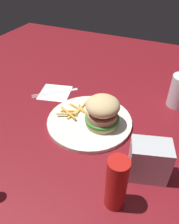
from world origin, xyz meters
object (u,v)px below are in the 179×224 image
object	(u,v)px
plate	(90,121)
napkin_dispenser	(149,161)
napkin	(55,93)
fork	(55,92)
sandwich	(102,111)
ketchup_bottle	(116,184)
fries_pile	(75,111)

from	to	relation	value
plate	napkin_dispenser	world-z (taller)	napkin_dispenser
plate	napkin	world-z (taller)	plate
plate	fork	size ratio (longest dim) A/B	1.87
napkin_dispenser	sandwich	bearing A→B (deg)	127.65
fork	ketchup_bottle	bearing A→B (deg)	47.28
sandwich	fork	size ratio (longest dim) A/B	0.74
fries_pile	fork	distance (m)	0.16
fork	napkin_dispenser	size ratio (longest dim) A/B	1.37
napkin	ketchup_bottle	bearing A→B (deg)	47.09
napkin_dispenser	napkin	bearing A→B (deg)	134.18
sandwich	ketchup_bottle	world-z (taller)	ketchup_bottle
sandwich	plate	bearing A→B (deg)	-91.79
fries_pile	ketchup_bottle	size ratio (longest dim) A/B	0.72
napkin	fries_pile	bearing A→B (deg)	56.61
sandwich	ketchup_bottle	bearing A→B (deg)	28.10
fries_pile	ketchup_bottle	bearing A→B (deg)	42.54
ketchup_bottle	fries_pile	bearing A→B (deg)	-137.46
fries_pile	napkin	bearing A→B (deg)	-123.39
sandwich	fries_pile	distance (m)	0.11
plate	fries_pile	size ratio (longest dim) A/B	2.66
napkin	napkin_dispenser	bearing A→B (deg)	60.60
fries_pile	napkin	xyz separation A→B (m)	(-0.09, -0.13, -0.02)
fork	ketchup_bottle	world-z (taller)	ketchup_bottle
fries_pile	napkin	world-z (taller)	fries_pile
ketchup_bottle	napkin_dispenser	bearing A→B (deg)	155.30
sandwich	napkin_dispenser	bearing A→B (deg)	54.07
plate	sandwich	bearing A→B (deg)	88.21
plate	fries_pile	xyz separation A→B (m)	(-0.02, -0.06, 0.01)
fork	fries_pile	bearing A→B (deg)	57.18
sandwich	ketchup_bottle	xyz separation A→B (m)	(0.22, 0.12, 0.01)
fries_pile	napkin_dispenser	distance (m)	0.30
napkin_dispenser	ketchup_bottle	xyz separation A→B (m)	(0.10, -0.05, 0.02)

